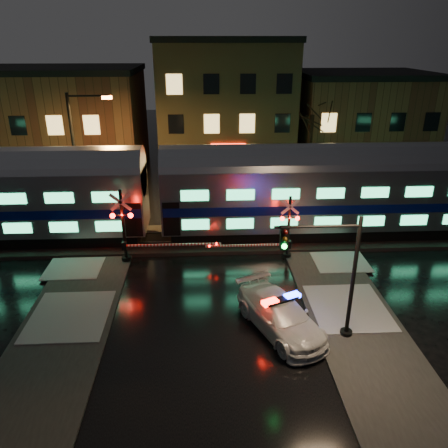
{
  "coord_description": "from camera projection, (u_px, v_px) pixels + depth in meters",
  "views": [
    {
      "loc": [
        -0.27,
        -20.11,
        11.9
      ],
      "look_at": [
        0.89,
        2.5,
        2.2
      ],
      "focal_mm": 35.0,
      "sensor_mm": 36.0,
      "label": 1
    }
  ],
  "objects": [
    {
      "name": "police_car",
      "position": [
        280.0,
        315.0,
        19.01
      ],
      "size": [
        3.99,
        5.59,
        1.67
      ],
      "rotation": [
        0.0,
        0.0,
        0.41
      ],
      "color": "silver",
      "rests_on": "ground"
    },
    {
      "name": "crossing_signal_right",
      "position": [
        282.0,
        234.0,
        24.85
      ],
      "size": [
        5.39,
        0.64,
        3.81
      ],
      "color": "black",
      "rests_on": "ground"
    },
    {
      "name": "train",
      "position": [
        154.0,
        191.0,
        26.26
      ],
      "size": [
        51.0,
        3.12,
        5.92
      ],
      "color": "black",
      "rests_on": "ballast"
    },
    {
      "name": "crossing_signal_left",
      "position": [
        130.0,
        234.0,
        24.36
      ],
      "size": [
        6.15,
        0.67,
        4.36
      ],
      "color": "black",
      "rests_on": "ground"
    },
    {
      "name": "sidewalk_right",
      "position": [
        371.0,
        350.0,
        17.93
      ],
      "size": [
        4.0,
        20.0,
        0.12
      ],
      "primitive_type": "cube",
      "color": "#2D2D2D",
      "rests_on": "ground"
    },
    {
      "name": "building_right",
      "position": [
        358.0,
        123.0,
        42.39
      ],
      "size": [
        12.0,
        10.0,
        8.5
      ],
      "primitive_type": "cube",
      "color": "brown",
      "rests_on": "ground"
    },
    {
      "name": "building_left",
      "position": [
        66.0,
        123.0,
        40.96
      ],
      "size": [
        14.0,
        10.0,
        9.0
      ],
      "primitive_type": "cube",
      "color": "brown",
      "rests_on": "ground"
    },
    {
      "name": "traffic_light",
      "position": [
        333.0,
        277.0,
        17.64
      ],
      "size": [
        3.61,
        0.67,
        5.59
      ],
      "rotation": [
        0.0,
        0.0,
        -0.23
      ],
      "color": "black",
      "rests_on": "ground"
    },
    {
      "name": "ballast",
      "position": [
        208.0,
        239.0,
        27.7
      ],
      "size": [
        90.0,
        4.2,
        0.24
      ],
      "primitive_type": "cube",
      "color": "black",
      "rests_on": "ground"
    },
    {
      "name": "sidewalk_left",
      "position": [
        49.0,
        361.0,
        17.32
      ],
      "size": [
        4.0,
        20.0,
        0.12
      ],
      "primitive_type": "cube",
      "color": "#2D2D2D",
      "rests_on": "ground"
    },
    {
      "name": "ground",
      "position": [
        210.0,
        281.0,
        23.16
      ],
      "size": [
        120.0,
        120.0,
        0.0
      ],
      "primitive_type": "plane",
      "color": "black",
      "rests_on": "ground"
    },
    {
      "name": "building_mid",
      "position": [
        225.0,
        107.0,
        41.64
      ],
      "size": [
        12.0,
        11.0,
        11.5
      ],
      "primitive_type": "cube",
      "color": "brown",
      "rests_on": "ground"
    },
    {
      "name": "streetlight",
      "position": [
        79.0,
        150.0,
        29.04
      ],
      "size": [
        2.91,
        0.3,
        8.7
      ],
      "color": "black",
      "rests_on": "ground"
    }
  ]
}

